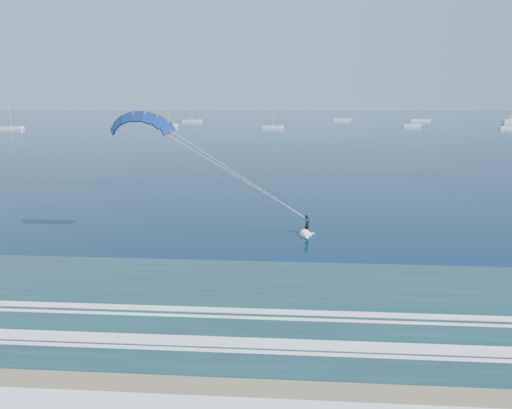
{
  "coord_description": "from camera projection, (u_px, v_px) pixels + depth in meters",
  "views": [
    {
      "loc": [
        7.52,
        -18.22,
        13.94
      ],
      "look_at": [
        4.67,
        23.78,
        3.94
      ],
      "focal_mm": 32.0,
      "sensor_mm": 36.0,
      "label": 1
    }
  ],
  "objects": [
    {
      "name": "sailboat_1",
      "position": [
        169.0,
        125.0,
        213.97
      ],
      "size": [
        8.05,
        2.4,
        11.15
      ],
      "color": "white",
      "rests_on": "ground"
    },
    {
      "name": "sailboat_2",
      "position": [
        192.0,
        121.0,
        252.67
      ],
      "size": [
        10.54,
        2.4,
        13.96
      ],
      "color": "white",
      "rests_on": "ground"
    },
    {
      "name": "sailboat_6",
      "position": [
        512.0,
        128.0,
        198.56
      ],
      "size": [
        10.32,
        2.4,
        13.76
      ],
      "color": "white",
      "rests_on": "ground"
    },
    {
      "name": "sailboat_3",
      "position": [
        273.0,
        127.0,
        202.17
      ],
      "size": [
        8.8,
        2.4,
        12.2
      ],
      "color": "white",
      "rests_on": "ground"
    },
    {
      "name": "ground",
      "position": [
        123.0,
        401.0,
        21.4
      ],
      "size": [
        900.0,
        900.0,
        0.0
      ],
      "primitive_type": "plane",
      "color": "#06253B",
      "rests_on": "ground"
    },
    {
      "name": "sailboat_7",
      "position": [
        420.0,
        120.0,
        258.65
      ],
      "size": [
        10.77,
        2.4,
        14.03
      ],
      "color": "white",
      "rests_on": "ground"
    },
    {
      "name": "sailboat_5",
      "position": [
        412.0,
        125.0,
        214.06
      ],
      "size": [
        7.96,
        2.4,
        10.96
      ],
      "color": "white",
      "rests_on": "ground"
    },
    {
      "name": "sailboat_0",
      "position": [
        11.0,
        128.0,
        196.72
      ],
      "size": [
        10.15,
        2.4,
        13.61
      ],
      "color": "white",
      "rests_on": "ground"
    },
    {
      "name": "kitesurfer_rig",
      "position": [
        225.0,
        169.0,
        44.42
      ],
      "size": [
        20.88,
        5.97,
        13.6
      ],
      "color": "yellow",
      "rests_on": "ground"
    },
    {
      "name": "sailboat_4",
      "position": [
        342.0,
        120.0,
        266.04
      ],
      "size": [
        9.73,
        2.4,
        13.1
      ],
      "color": "white",
      "rests_on": "ground"
    }
  ]
}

